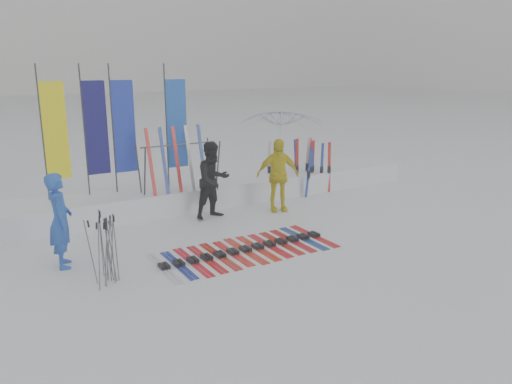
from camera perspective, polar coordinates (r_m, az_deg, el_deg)
ground at (r=10.10m, az=3.71°, el=-7.60°), size 120.00×120.00×0.00m
snow_bank at (r=13.85m, az=-7.09°, el=-0.25°), size 14.00×1.60×0.60m
person_blue at (r=10.12m, az=-21.48°, el=-3.05°), size 0.53×0.73×1.84m
person_black at (r=12.49m, az=-4.91°, el=1.35°), size 1.05×0.88×1.93m
person_yellow at (r=13.06m, az=2.49°, el=1.94°), size 1.22×0.80×1.92m
tent_canopy at (r=16.36m, az=2.94°, el=5.36°), size 2.67×2.72×2.41m
ski_row at (r=10.46m, az=-1.23°, el=-6.58°), size 3.74×1.70×0.07m
pole_cluster at (r=9.23m, az=-16.72°, el=-6.38°), size 0.59×0.73×1.26m
feather_flags at (r=12.99m, az=-15.97°, el=7.08°), size 3.58×0.22×3.20m
ski_rack at (r=13.04m, az=-8.80°, el=3.65°), size 2.04×0.80×1.23m
upright_skis at (r=15.05m, az=5.14°, el=2.86°), size 1.68×1.11×1.65m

